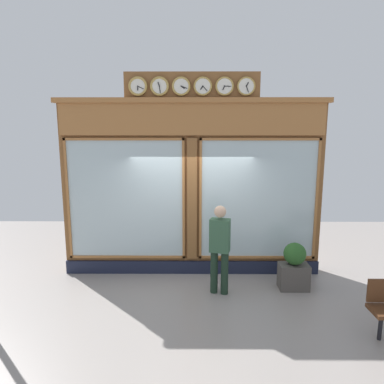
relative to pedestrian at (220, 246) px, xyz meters
The scene contains 5 objects.
ground_plane 2.16m from the pedestrian, 74.55° to the left, with size 14.00×14.00×0.00m, color gray.
shop_facade 1.50m from the pedestrian, 63.67° to the right, with size 5.48×0.42×4.15m.
pedestrian is the anchor object (origin of this frame).
planter_box 1.62m from the pedestrian, behind, with size 0.56×0.36×0.49m, color #4C4742.
planter_shrub 1.48m from the pedestrian, behind, with size 0.43×0.43×0.43m, color #285623.
Camera 1 is at (-0.05, 7.16, 3.09)m, focal length 33.06 mm.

